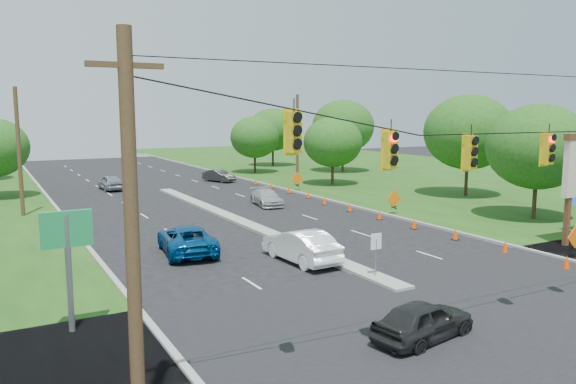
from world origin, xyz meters
TOP-DOWN VIEW (x-y plane):
  - ground at (0.00, 0.00)m, footprint 160.00×160.00m
  - grass_right at (30.00, 20.00)m, footprint 40.00×160.00m
  - cross_street at (0.00, 0.00)m, footprint 160.00×14.00m
  - curb_left at (-10.10, 30.00)m, footprint 0.25×110.00m
  - curb_right at (10.10, 30.00)m, footprint 0.25×110.00m
  - median at (0.00, 21.00)m, footprint 1.00×34.00m
  - median_sign at (0.00, 6.00)m, footprint 0.55×0.06m
  - signal_span at (-0.05, -1.00)m, footprint 25.60×0.32m
  - utility_pole_far_left at (-12.50, 30.00)m, footprint 0.28×0.28m
  - utility_pole_far_right at (12.50, 35.00)m, footprint 0.28×0.28m
  - cone_0 at (8.74, 3.00)m, footprint 0.32×0.32m
  - cone_1 at (8.74, 6.50)m, footprint 0.32×0.32m
  - cone_2 at (8.74, 10.00)m, footprint 0.32×0.32m
  - cone_3 at (8.74, 13.50)m, footprint 0.32×0.32m
  - cone_4 at (8.74, 17.00)m, footprint 0.32×0.32m
  - cone_5 at (8.74, 20.50)m, footprint 0.32×0.32m
  - cone_6 at (8.74, 24.00)m, footprint 0.32×0.32m
  - cone_7 at (9.34, 27.50)m, footprint 0.32×0.32m
  - cone_8 at (9.34, 31.00)m, footprint 0.32×0.32m
  - cone_9 at (9.34, 34.50)m, footprint 0.32×0.32m
  - cone_10 at (9.34, 38.00)m, footprint 0.32×0.32m
  - work_sign_0 at (10.80, 4.00)m, footprint 1.27×0.58m
  - work_sign_1 at (10.80, 18.00)m, footprint 1.27×0.58m
  - work_sign_2 at (10.80, 32.00)m, footprint 1.27×0.58m
  - tree_7 at (18.00, 12.00)m, footprint 6.72×6.72m
  - tree_8 at (22.00, 22.00)m, footprint 7.56×7.56m
  - tree_9 at (16.00, 34.00)m, footprint 5.88×5.88m
  - tree_10 at (24.00, 44.00)m, footprint 7.56×7.56m
  - tree_11 at (20.00, 55.00)m, footprint 6.72×6.72m
  - tree_12 at (14.00, 48.00)m, footprint 5.88×5.88m
  - black_sedan at (-2.71, -0.02)m, footprint 4.05×2.22m
  - white_sedan at (-1.39, 10.12)m, footprint 1.97×4.94m
  - blue_pickup at (-5.75, 14.38)m, footprint 3.16×5.63m
  - silver_car_far at (4.63, 26.01)m, footprint 2.44×4.57m
  - silver_car_oncoming at (-4.31, 40.99)m, footprint 1.89×4.28m
  - dark_car_receding at (7.00, 42.07)m, footprint 2.70×4.10m

SIDE VIEW (x-z plane):
  - ground at x=0.00m, z-range 0.00..0.00m
  - grass_right at x=30.00m, z-range -0.03..0.03m
  - cross_street at x=0.00m, z-range -0.01..0.01m
  - curb_left at x=-10.10m, z-range -0.08..0.08m
  - curb_right at x=10.10m, z-range -0.08..0.08m
  - median at x=0.00m, z-range -0.09..0.09m
  - cone_0 at x=8.74m, z-range 0.00..0.70m
  - cone_1 at x=8.74m, z-range 0.00..0.70m
  - cone_2 at x=8.74m, z-range 0.00..0.70m
  - cone_3 at x=8.74m, z-range 0.00..0.70m
  - cone_4 at x=8.74m, z-range 0.00..0.70m
  - cone_5 at x=8.74m, z-range 0.00..0.70m
  - cone_6 at x=8.74m, z-range 0.00..0.70m
  - cone_7 at x=9.34m, z-range 0.00..0.70m
  - cone_8 at x=9.34m, z-range 0.00..0.70m
  - cone_9 at x=9.34m, z-range 0.00..0.70m
  - cone_10 at x=9.34m, z-range 0.00..0.70m
  - silver_car_far at x=4.63m, z-range 0.00..1.26m
  - dark_car_receding at x=7.00m, z-range 0.00..1.28m
  - black_sedan at x=-2.71m, z-range 0.00..1.31m
  - silver_car_oncoming at x=-4.31m, z-range 0.00..1.43m
  - blue_pickup at x=-5.75m, z-range 0.00..1.49m
  - white_sedan at x=-1.39m, z-range 0.00..1.60m
  - work_sign_0 at x=10.80m, z-range 0.41..1.78m
  - work_sign_1 at x=10.80m, z-range 0.41..1.78m
  - work_sign_2 at x=10.80m, z-range 0.41..1.78m
  - median_sign at x=0.00m, z-range 0.44..2.49m
  - tree_9 at x=16.00m, z-range 0.91..7.77m
  - tree_12 at x=14.00m, z-range 0.91..7.77m
  - utility_pole_far_left at x=-12.50m, z-range 0.00..9.00m
  - utility_pole_far_right at x=12.50m, z-range 0.00..9.00m
  - tree_7 at x=18.00m, z-range 1.04..8.88m
  - tree_11 at x=20.00m, z-range 1.04..8.88m
  - signal_span at x=-0.05m, z-range 0.47..9.47m
  - tree_8 at x=22.00m, z-range 1.17..9.99m
  - tree_10 at x=24.00m, z-range 1.17..9.99m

